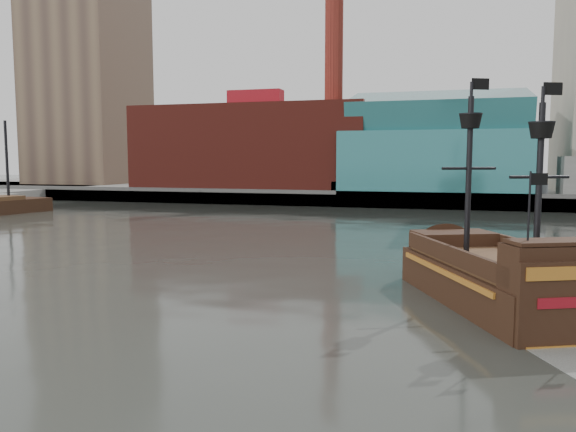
% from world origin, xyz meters
% --- Properties ---
extents(ground, '(400.00, 400.00, 0.00)m').
position_xyz_m(ground, '(0.00, 0.00, 0.00)').
color(ground, '#282B26').
rests_on(ground, ground).
extents(promenade_far, '(220.00, 60.00, 2.00)m').
position_xyz_m(promenade_far, '(0.00, 92.00, 1.00)').
color(promenade_far, slate).
rests_on(promenade_far, ground).
extents(seawall, '(220.00, 1.00, 2.60)m').
position_xyz_m(seawall, '(0.00, 62.50, 1.30)').
color(seawall, '#4C4C49').
rests_on(seawall, ground).
extents(skyline, '(149.00, 45.00, 62.00)m').
position_xyz_m(skyline, '(5.21, 84.56, 24.55)').
color(skyline, brown).
rests_on(skyline, promenade_far).
extents(pirate_ship, '(11.64, 17.63, 12.77)m').
position_xyz_m(pirate_ship, '(15.06, 5.14, 1.16)').
color(pirate_ship, black).
rests_on(pirate_ship, ground).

